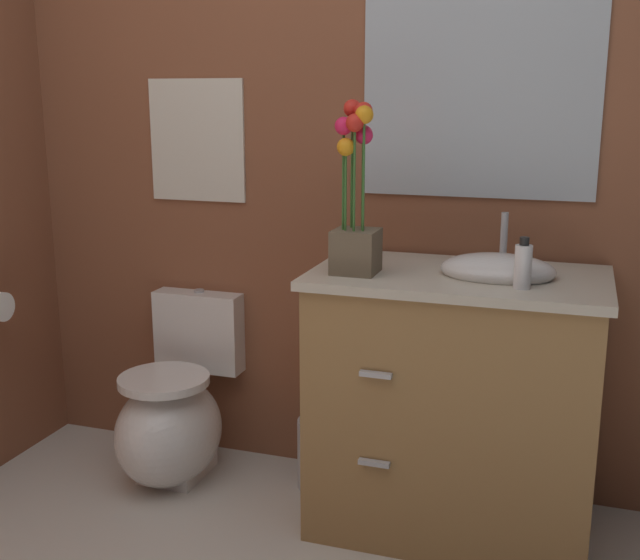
{
  "coord_description": "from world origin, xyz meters",
  "views": [
    {
      "loc": [
        0.77,
        -1.13,
        1.45
      ],
      "look_at": [
        -0.03,
        1.27,
        0.85
      ],
      "focal_mm": 43.86,
      "sensor_mm": 36.0,
      "label": 1
    }
  ],
  "objects_px": {
    "toilet": "(175,416)",
    "wall_mirror": "(479,94)",
    "soap_bottle": "(523,266)",
    "trash_bin": "(321,452)",
    "vanity_cabinet": "(454,400)",
    "flower_vase": "(356,208)",
    "wall_poster": "(197,141)"
  },
  "relations": [
    {
      "from": "vanity_cabinet",
      "to": "trash_bin",
      "type": "xyz_separation_m",
      "value": [
        -0.51,
        0.12,
        -0.32
      ]
    },
    {
      "from": "flower_vase",
      "to": "wall_poster",
      "type": "distance_m",
      "value": 0.86
    },
    {
      "from": "toilet",
      "to": "wall_poster",
      "type": "height_order",
      "value": "wall_poster"
    },
    {
      "from": "soap_bottle",
      "to": "trash_bin",
      "type": "bearing_deg",
      "value": 159.8
    },
    {
      "from": "flower_vase",
      "to": "trash_bin",
      "type": "height_order",
      "value": "flower_vase"
    },
    {
      "from": "flower_vase",
      "to": "trash_bin",
      "type": "distance_m",
      "value": 1.0
    },
    {
      "from": "soap_bottle",
      "to": "wall_mirror",
      "type": "height_order",
      "value": "wall_mirror"
    },
    {
      "from": "toilet",
      "to": "vanity_cabinet",
      "type": "xyz_separation_m",
      "value": [
        1.07,
        -0.03,
        0.21
      ]
    },
    {
      "from": "soap_bottle",
      "to": "vanity_cabinet",
      "type": "bearing_deg",
      "value": 145.13
    },
    {
      "from": "toilet",
      "to": "flower_vase",
      "type": "distance_m",
      "value": 1.15
    },
    {
      "from": "toilet",
      "to": "wall_mirror",
      "type": "height_order",
      "value": "wall_mirror"
    },
    {
      "from": "toilet",
      "to": "trash_bin",
      "type": "height_order",
      "value": "toilet"
    },
    {
      "from": "flower_vase",
      "to": "wall_mirror",
      "type": "distance_m",
      "value": 0.61
    },
    {
      "from": "toilet",
      "to": "vanity_cabinet",
      "type": "bearing_deg",
      "value": -1.41
    },
    {
      "from": "vanity_cabinet",
      "to": "flower_vase",
      "type": "relative_size",
      "value": 1.97
    },
    {
      "from": "flower_vase",
      "to": "soap_bottle",
      "type": "relative_size",
      "value": 3.53
    },
    {
      "from": "vanity_cabinet",
      "to": "soap_bottle",
      "type": "height_order",
      "value": "vanity_cabinet"
    },
    {
      "from": "vanity_cabinet",
      "to": "soap_bottle",
      "type": "distance_m",
      "value": 0.56
    },
    {
      "from": "wall_mirror",
      "to": "flower_vase",
      "type": "bearing_deg",
      "value": -129.06
    },
    {
      "from": "soap_bottle",
      "to": "wall_mirror",
      "type": "relative_size",
      "value": 0.19
    },
    {
      "from": "vanity_cabinet",
      "to": "wall_poster",
      "type": "xyz_separation_m",
      "value": [
        -1.07,
        0.29,
        0.82
      ]
    },
    {
      "from": "vanity_cabinet",
      "to": "wall_mirror",
      "type": "bearing_deg",
      "value": 90.51
    },
    {
      "from": "wall_mirror",
      "to": "trash_bin",
      "type": "bearing_deg",
      "value": -160.92
    },
    {
      "from": "wall_poster",
      "to": "vanity_cabinet",
      "type": "bearing_deg",
      "value": -15.35
    },
    {
      "from": "wall_poster",
      "to": "toilet",
      "type": "bearing_deg",
      "value": -90.0
    },
    {
      "from": "soap_bottle",
      "to": "toilet",
      "type": "bearing_deg",
      "value": 172.49
    },
    {
      "from": "toilet",
      "to": "flower_vase",
      "type": "xyz_separation_m",
      "value": [
        0.75,
        -0.12,
        0.86
      ]
    },
    {
      "from": "flower_vase",
      "to": "wall_poster",
      "type": "bearing_deg",
      "value": 152.53
    },
    {
      "from": "soap_bottle",
      "to": "trash_bin",
      "type": "relative_size",
      "value": 0.57
    },
    {
      "from": "soap_bottle",
      "to": "trash_bin",
      "type": "distance_m",
      "value": 1.12
    },
    {
      "from": "trash_bin",
      "to": "wall_mirror",
      "type": "relative_size",
      "value": 0.34
    },
    {
      "from": "toilet",
      "to": "wall_mirror",
      "type": "relative_size",
      "value": 0.86
    }
  ]
}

